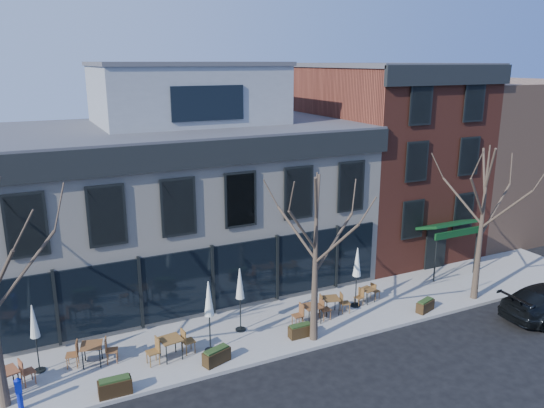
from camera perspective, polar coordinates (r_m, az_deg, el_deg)
name	(u,v)px	position (r m, az deg, el deg)	size (l,w,h in m)	color
ground	(213,317)	(24.82, -6.33, -12.01)	(120.00, 120.00, 0.00)	black
sidewalk_front	(299,321)	(24.21, 2.88, -12.47)	(33.50, 4.70, 0.15)	gray
corner_building	(179,193)	(27.75, -10.01, 1.23)	(18.39, 10.39, 11.10)	beige
red_brick_building	(383,156)	(33.30, 11.90, 5.05)	(8.20, 11.78, 11.18)	maroon
bg_building	(488,152)	(40.92, 22.19, 5.18)	(12.00, 12.00, 10.00)	#8C664C
tree_mid	(316,256)	(21.19, 4.73, -5.62)	(3.50, 3.55, 7.04)	#382B21
tree_right	(482,222)	(26.65, 21.67, -1.78)	(3.72, 3.77, 7.48)	#382B21
call_box	(19,393)	(20.18, -25.56, -17.84)	(0.24, 0.24, 1.21)	#0C1CA1
cafe_set_0	(6,379)	(21.34, -26.69, -16.47)	(1.98, 1.04, 1.02)	brown
cafe_set_1	(92,352)	(21.84, -18.79, -14.83)	(1.98, 0.93, 1.01)	brown
cafe_set_2	(171,346)	(21.46, -10.82, -14.76)	(2.02, 0.89, 1.04)	brown
cafe_set_3	(312,312)	(23.75, 4.29, -11.49)	(1.87, 0.75, 0.99)	brown
cafe_set_4	(331,304)	(24.60, 6.37, -10.61)	(1.85, 0.88, 0.95)	brown
cafe_set_5	(367,294)	(25.97, 10.20, -9.48)	(1.61, 0.75, 0.82)	brown
umbrella_0	(34,325)	(21.49, -24.23, -11.79)	(0.43, 0.43, 2.67)	black
umbrella_1	(209,303)	(20.97, -6.80, -10.49)	(0.48, 0.48, 2.98)	black
umbrella_2	(240,287)	(22.46, -3.47, -8.90)	(0.45, 0.45, 2.83)	black
umbrella_4	(357,265)	(24.84, 9.13, -6.53)	(0.46, 0.46, 2.89)	black
planter_0	(115,386)	(20.01, -16.54, -18.30)	(1.14, 0.48, 0.63)	black
planter_1	(217,356)	(21.05, -5.98, -15.93)	(1.17, 0.76, 0.61)	#2F210F
planter_2	(300,331)	(22.72, 3.07, -13.44)	(1.00, 0.41, 0.55)	#2F210F
planter_3	(425,305)	(25.76, 16.16, -10.44)	(1.06, 0.68, 0.55)	#322210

